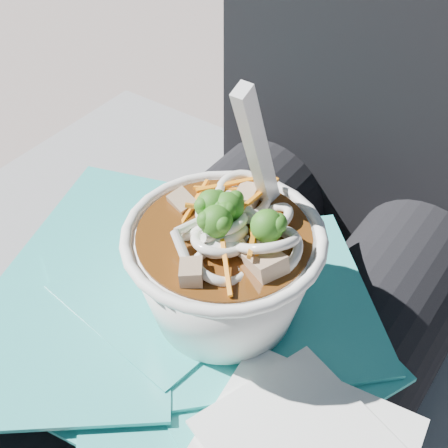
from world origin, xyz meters
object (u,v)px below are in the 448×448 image
Objects in this scene: lap at (230,354)px; udon_bowl at (225,263)px; plastic_bag at (192,323)px; person_body at (282,276)px; stone_ledge at (289,408)px.

udon_bowl is at bearing -67.34° from lap.
plastic_bag reaches higher than lap.
udon_bowl is at bearing -85.81° from person_body.
stone_ledge is 0.33m from lap.
person_body is 2.48× the size of plastic_bag.
udon_bowl reaches higher than lap.
lap is 0.15m from udon_bowl.
person_body reaches higher than udon_bowl.
lap reaches higher than stone_ledge.
person_body is 0.16m from udon_bowl.
person_body is 4.87× the size of udon_bowl.
lap is 0.09m from plastic_bag.
plastic_bag is at bearing -93.11° from stone_ledge.
stone_ledge is at bearing 92.77° from udon_bowl.
person_body is 0.14m from plastic_bag.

